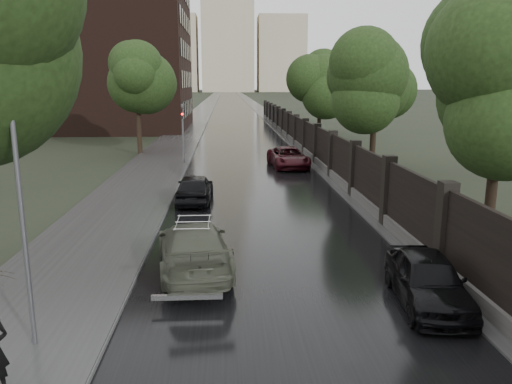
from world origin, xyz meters
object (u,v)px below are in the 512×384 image
Objects in this scene: tree_right_a at (501,95)px; hatchback_left at (195,188)px; tree_left_far at (137,84)px; car_right_far at (288,157)px; car_right_near at (428,280)px; traffic_light at (183,129)px; volga_sedan at (194,247)px; tree_right_c at (320,87)px; tree_right_b at (375,89)px; lamp_post at (23,224)px.

tree_right_a is 12.87m from hatchback_left.
tree_left_far is 13.15m from car_right_far.
tree_left_far is at bearing -70.78° from hatchback_left.
tree_right_a is 1.48× the size of car_right_far.
car_right_near is 20.45m from car_right_far.
tree_right_a is 20.85m from traffic_light.
traffic_light is 19.38m from volga_sedan.
car_right_far is (10.50, -6.44, -4.59)m from tree_left_far.
tree_right_c is 19.26m from traffic_light.
tree_right_b is at bearing -14.24° from traffic_light.
tree_left_far is 17.20m from hatchback_left.
tree_right_b and tree_right_c have the same top height.
hatchback_left is 10.80m from car_right_far.
tree_right_c is at bearing 90.00° from tree_right_a.
traffic_light reaches higher than car_right_far.
tree_right_c is at bearing 51.82° from traffic_light.
volga_sedan is 1.24× the size of hatchback_left.
tree_right_a is at bearing -90.00° from tree_right_c.
tree_right_c is 1.48× the size of car_right_far.
lamp_post is at bearing -92.68° from traffic_light.
tree_right_b is 19.78m from car_right_near.
tree_right_b is at bearing -90.00° from tree_right_c.
lamp_post is 9.18m from car_right_near.
lamp_post is at bearing -153.26° from tree_right_a.
tree_right_b is at bearing -129.03° from volga_sedan.
volga_sedan is (-9.94, -34.23, -4.25)m from tree_right_c.
hatchback_left is at bearing -72.16° from tree_left_far.
lamp_post reaches higher than car_right_near.
car_right_near is at bearing 121.08° from hatchback_left.
tree_right_a is (15.50, -22.00, -0.29)m from tree_left_far.
tree_right_c reaches higher than volga_sedan.
traffic_light is 1.03× the size of hatchback_left.
tree_right_b is at bearing 90.00° from tree_right_a.
lamp_post is at bearing -114.57° from car_right_far.
lamp_post is 23.52m from car_right_far.
car_right_near is at bearing 148.10° from volga_sedan.
volga_sedan is at bearing 55.27° from lamp_post.
tree_left_far is 1.45× the size of lamp_post.
tree_right_b is at bearing -22.18° from car_right_far.
hatchback_left is at bearing 125.30° from car_right_near.
traffic_light is 0.82× the size of volga_sedan.
tree_right_c is 1.75× the size of traffic_light.
lamp_post reaches higher than hatchback_left.
car_right_near is (-4.10, -36.87, -4.30)m from tree_right_c.
volga_sedan is 18.46m from car_right_far.
volga_sedan is (-9.94, -16.23, -4.25)m from tree_right_b.
traffic_light is at bearing 124.77° from tree_right_a.
car_right_near is (11.40, -26.87, -4.59)m from tree_left_far.
tree_right_b is 6.77m from car_right_far.
tree_right_a is 32.00m from tree_right_c.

